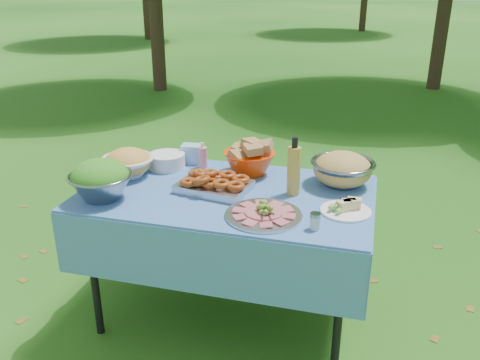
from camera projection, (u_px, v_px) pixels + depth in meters
The scene contains 14 objects.
ground at pixel (228, 315), 2.87m from camera, with size 80.00×80.00×0.00m, color #0A380A.
picnic_table at pixel (227, 256), 2.73m from camera, with size 1.46×0.86×0.76m, color #84BFFF.
salad_bowl at pixel (100, 180), 2.46m from camera, with size 0.31×0.31×0.20m, color gray, non-canonical shape.
pasta_bowl_white at pixel (128, 162), 2.76m from camera, with size 0.28×0.28×0.15m, color white, non-canonical shape.
plate_stack at pixel (167, 161), 2.88m from camera, with size 0.21×0.21×0.08m, color white.
wipes_box at pixel (192, 154), 2.96m from camera, with size 0.12×0.09×0.11m, color #94CCFA.
sanitizer_bottle at pixel (203, 155), 2.88m from camera, with size 0.05×0.05×0.15m, color pink.
bread_bowl at pixel (249, 157), 2.78m from camera, with size 0.28×0.28×0.19m, color #F93A04, non-canonical shape.
pasta_bowl_steel at pixel (342, 169), 2.64m from camera, with size 0.33×0.33×0.18m, color gray, non-canonical shape.
fried_tray at pixel (214, 183), 2.58m from camera, with size 0.35×0.25×0.08m, color #B5B4B9.
charcuterie_platter at pixel (264, 208), 2.30m from camera, with size 0.35×0.35×0.08m, color silver.
oil_bottle at pixel (294, 166), 2.50m from camera, with size 0.07×0.07×0.30m, color gold.
cheese_plate at pixel (346, 206), 2.35m from camera, with size 0.24×0.24×0.06m, color white.
shaker at pixel (315, 221), 2.19m from camera, with size 0.05×0.05×0.08m, color silver.
Camera 1 is at (0.69, -2.27, 1.79)m, focal length 38.00 mm.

